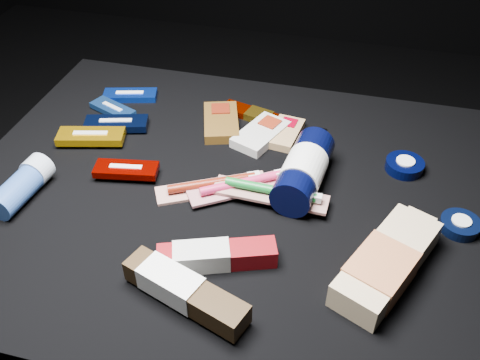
% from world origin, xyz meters
% --- Properties ---
extents(ground, '(3.00, 3.00, 0.00)m').
position_xyz_m(ground, '(0.00, 0.00, 0.00)').
color(ground, black).
rests_on(ground, ground).
extents(cloth_table, '(0.98, 0.78, 0.40)m').
position_xyz_m(cloth_table, '(0.00, 0.00, 0.20)').
color(cloth_table, black).
rests_on(cloth_table, ground).
extents(luna_bar_0, '(0.12, 0.07, 0.02)m').
position_xyz_m(luna_bar_0, '(-0.30, 0.25, 0.41)').
color(luna_bar_0, '#0D32B0').
rests_on(luna_bar_0, cloth_table).
extents(luna_bar_1, '(0.11, 0.08, 0.01)m').
position_xyz_m(luna_bar_1, '(-0.31, 0.18, 0.41)').
color(luna_bar_1, '#2156AA').
rests_on(luna_bar_1, cloth_table).
extents(luna_bar_2, '(0.14, 0.08, 0.02)m').
position_xyz_m(luna_bar_2, '(-0.28, 0.13, 0.41)').
color(luna_bar_2, black).
rests_on(luna_bar_2, cloth_table).
extents(luna_bar_3, '(0.14, 0.08, 0.02)m').
position_xyz_m(luna_bar_3, '(-0.31, 0.07, 0.42)').
color(luna_bar_3, '#D4970A').
rests_on(luna_bar_3, cloth_table).
extents(luna_bar_4, '(0.12, 0.06, 0.02)m').
position_xyz_m(luna_bar_4, '(-0.20, -0.01, 0.42)').
color(luna_bar_4, '#830500').
rests_on(luna_bar_4, cloth_table).
extents(clif_bar_0, '(0.11, 0.14, 0.02)m').
position_xyz_m(clif_bar_0, '(-0.07, 0.20, 0.41)').
color(clif_bar_0, '#563913').
rests_on(clif_bar_0, cloth_table).
extents(clif_bar_1, '(0.11, 0.14, 0.02)m').
position_xyz_m(clif_bar_1, '(0.02, 0.18, 0.41)').
color(clif_bar_1, beige).
rests_on(clif_bar_1, cloth_table).
extents(clif_bar_2, '(0.07, 0.11, 0.02)m').
position_xyz_m(clif_bar_2, '(0.06, 0.19, 0.41)').
color(clif_bar_2, tan).
rests_on(clif_bar_2, cloth_table).
extents(power_bar, '(0.13, 0.07, 0.02)m').
position_xyz_m(power_bar, '(-0.02, 0.24, 0.41)').
color(power_bar, '#6D1000').
rests_on(power_bar, cloth_table).
extents(lotion_bottle, '(0.09, 0.23, 0.07)m').
position_xyz_m(lotion_bottle, '(0.12, 0.05, 0.44)').
color(lotion_bottle, black).
rests_on(lotion_bottle, cloth_table).
extents(cream_tin_upper, '(0.07, 0.07, 0.02)m').
position_xyz_m(cream_tin_upper, '(0.30, 0.14, 0.41)').
color(cream_tin_upper, black).
rests_on(cream_tin_upper, cloth_table).
extents(cream_tin_lower, '(0.07, 0.07, 0.02)m').
position_xyz_m(cream_tin_lower, '(0.39, 0.00, 0.41)').
color(cream_tin_lower, black).
rests_on(cream_tin_lower, cloth_table).
extents(bodywash_bottle, '(0.16, 0.23, 0.05)m').
position_xyz_m(bodywash_bottle, '(0.27, -0.13, 0.42)').
color(bodywash_bottle, beige).
rests_on(bodywash_bottle, cloth_table).
extents(deodorant_stick, '(0.06, 0.13, 0.05)m').
position_xyz_m(deodorant_stick, '(-0.35, -0.10, 0.43)').
color(deodorant_stick, '#2B4E93').
rests_on(deodorant_stick, cloth_table).
extents(toothbrush_pack_0, '(0.20, 0.14, 0.02)m').
position_xyz_m(toothbrush_pack_0, '(-0.03, -0.00, 0.41)').
color(toothbrush_pack_0, silver).
rests_on(toothbrush_pack_0, cloth_table).
extents(toothbrush_pack_1, '(0.19, 0.14, 0.02)m').
position_xyz_m(toothbrush_pack_1, '(0.02, 0.00, 0.41)').
color(toothbrush_pack_1, beige).
rests_on(toothbrush_pack_1, cloth_table).
extents(toothbrush_pack_2, '(0.20, 0.05, 0.02)m').
position_xyz_m(toothbrush_pack_2, '(0.08, -0.01, 0.42)').
color(toothbrush_pack_2, '#BAB2AC').
rests_on(toothbrush_pack_2, cloth_table).
extents(toothpaste_carton_red, '(0.18, 0.10, 0.04)m').
position_xyz_m(toothpaste_carton_red, '(0.02, -0.17, 0.42)').
color(toothpaste_carton_red, maroon).
rests_on(toothpaste_carton_red, cloth_table).
extents(toothpaste_carton_green, '(0.20, 0.11, 0.04)m').
position_xyz_m(toothpaste_carton_green, '(-0.01, -0.25, 0.42)').
color(toothpaste_carton_green, '#301F0E').
rests_on(toothpaste_carton_green, cloth_table).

